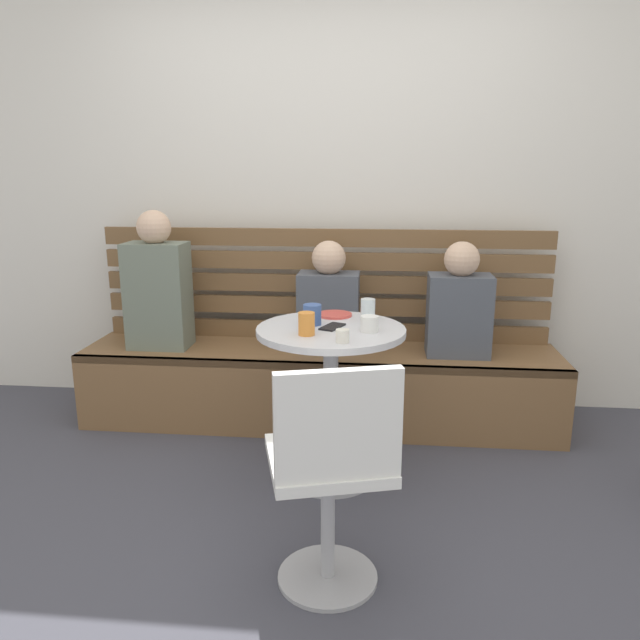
# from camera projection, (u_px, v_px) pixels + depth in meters

# --- Properties ---
(ground) EXTENTS (8.00, 8.00, 0.00)m
(ground) POSITION_uv_depth(u_px,v_px,m) (288.00, 544.00, 2.36)
(ground) COLOR #42424C
(back_wall) EXTENTS (5.20, 0.10, 2.90)m
(back_wall) POSITION_uv_depth(u_px,v_px,m) (327.00, 168.00, 3.59)
(back_wall) COLOR silver
(back_wall) RESTS_ON ground
(booth_bench) EXTENTS (2.70, 0.52, 0.44)m
(booth_bench) POSITION_uv_depth(u_px,v_px,m) (319.00, 386.00, 3.46)
(booth_bench) COLOR brown
(booth_bench) RESTS_ON ground
(booth_backrest) EXTENTS (2.65, 0.04, 0.66)m
(booth_backrest) POSITION_uv_depth(u_px,v_px,m) (323.00, 284.00, 3.56)
(booth_backrest) COLOR brown
(booth_backrest) RESTS_ON booth_bench
(cafe_table) EXTENTS (0.68, 0.68, 0.74)m
(cafe_table) POSITION_uv_depth(u_px,v_px,m) (331.00, 374.00, 2.76)
(cafe_table) COLOR #ADADB2
(cafe_table) RESTS_ON ground
(white_chair) EXTENTS (0.49, 0.49, 0.85)m
(white_chair) POSITION_uv_depth(u_px,v_px,m) (332.00, 470.00, 1.99)
(white_chair) COLOR #ADADB2
(white_chair) RESTS_ON ground
(person_adult) EXTENTS (0.34, 0.22, 0.78)m
(person_adult) POSITION_uv_depth(u_px,v_px,m) (158.00, 287.00, 3.39)
(person_adult) COLOR slate
(person_adult) RESTS_ON booth_bench
(person_child_left) EXTENTS (0.34, 0.22, 0.62)m
(person_child_left) POSITION_uv_depth(u_px,v_px,m) (329.00, 302.00, 3.37)
(person_child_left) COLOR #4C515B
(person_child_left) RESTS_ON booth_bench
(person_child_middle) EXTENTS (0.34, 0.22, 0.63)m
(person_child_middle) POSITION_uv_depth(u_px,v_px,m) (459.00, 306.00, 3.26)
(person_child_middle) COLOR #4C515B
(person_child_middle) RESTS_ON booth_bench
(cup_espresso_small) EXTENTS (0.06, 0.06, 0.05)m
(cup_espresso_small) POSITION_uv_depth(u_px,v_px,m) (343.00, 336.00, 2.47)
(cup_espresso_small) COLOR silver
(cup_espresso_small) RESTS_ON cafe_table
(cup_ceramic_white) EXTENTS (0.08, 0.08, 0.07)m
(cup_ceramic_white) POSITION_uv_depth(u_px,v_px,m) (369.00, 324.00, 2.64)
(cup_ceramic_white) COLOR white
(cup_ceramic_white) RESTS_ON cafe_table
(cup_tumbler_orange) EXTENTS (0.07, 0.07, 0.10)m
(cup_tumbler_orange) POSITION_uv_depth(u_px,v_px,m) (307.00, 324.00, 2.58)
(cup_tumbler_orange) COLOR orange
(cup_tumbler_orange) RESTS_ON cafe_table
(cup_mug_blue) EXTENTS (0.08, 0.08, 0.09)m
(cup_mug_blue) POSITION_uv_depth(u_px,v_px,m) (312.00, 315.00, 2.75)
(cup_mug_blue) COLOR #3D5B9E
(cup_mug_blue) RESTS_ON cafe_table
(cup_water_clear) EXTENTS (0.07, 0.07, 0.11)m
(cup_water_clear) POSITION_uv_depth(u_px,v_px,m) (368.00, 310.00, 2.80)
(cup_water_clear) COLOR white
(cup_water_clear) RESTS_ON cafe_table
(plate_small) EXTENTS (0.17, 0.17, 0.01)m
(plate_small) POSITION_uv_depth(u_px,v_px,m) (335.00, 315.00, 2.93)
(plate_small) COLOR #DB4C42
(plate_small) RESTS_ON cafe_table
(phone_on_table) EXTENTS (0.12, 0.16, 0.01)m
(phone_on_table) POSITION_uv_depth(u_px,v_px,m) (332.00, 327.00, 2.71)
(phone_on_table) COLOR black
(phone_on_table) RESTS_ON cafe_table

